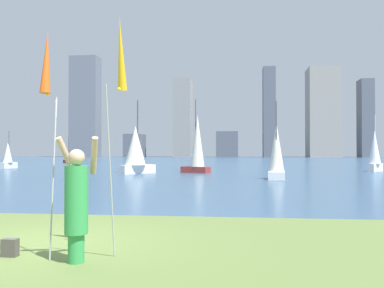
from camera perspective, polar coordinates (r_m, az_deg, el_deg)
The scene contains 18 objects.
ground at distance 58.50m, azimuth 2.97°, elevation -2.63°, with size 120.00×138.00×0.12m.
person at distance 6.60m, azimuth -15.43°, elevation -7.39°, with size 0.70×0.51×1.90m.
kite_flag_left at distance 6.82m, azimuth -19.15°, elevation 9.68°, with size 0.16×0.50×3.52m.
kite_flag_right at distance 7.27m, azimuth -9.71°, elevation 11.37°, with size 0.16×0.99×3.93m.
bag at distance 7.44m, azimuth -23.51°, elevation -12.79°, with size 0.25×0.14×0.28m.
sailboat_0 at distance 31.17m, azimuth -7.67°, elevation -0.71°, with size 2.34×2.99×5.44m.
sailboat_1 at distance 37.20m, azimuth 23.60°, elevation -0.88°, with size 1.58×1.80×4.63m.
sailboat_2 at distance 60.86m, azimuth -16.47°, elevation -2.24°, with size 1.85×1.81×3.69m.
sailboat_3 at distance 43.86m, azimuth -23.74°, elevation -1.49°, with size 1.04×1.82×3.59m.
sailboat_4 at distance 25.27m, azimuth 11.41°, elevation -1.30°, with size 1.09×1.88×4.62m.
sailboat_8 at distance 31.94m, azimuth 0.71°, elevation -0.26°, with size 2.33×1.69×5.63m.
skyline_tower_0 at distance 115.04m, azimuth -14.31°, elevation 4.90°, with size 7.25×4.86×26.57m.
skyline_tower_1 at distance 113.66m, azimuth -7.80°, elevation -0.22°, with size 4.59×7.20×6.12m.
skyline_tower_2 at distance 111.23m, azimuth -1.21°, elevation 3.51°, with size 4.48×6.88×20.55m.
skyline_tower_3 at distance 111.88m, azimuth 4.82°, elevation -0.05°, with size 5.63×6.77×6.75m.
skyline_tower_4 at distance 108.75m, azimuth 10.43°, elevation 4.24°, with size 3.07×4.66×22.89m.
skyline_tower_5 at distance 114.48m, azimuth 17.36°, elevation 4.07°, with size 7.81×7.95×23.12m.
skyline_tower_6 at distance 115.22m, azimuth 22.54°, elevation 3.22°, with size 3.20×4.91×19.73m.
Camera 1 is at (3.61, -7.41, 1.68)m, focal length 39.21 mm.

